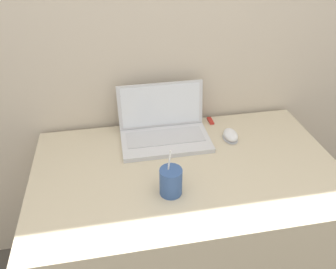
# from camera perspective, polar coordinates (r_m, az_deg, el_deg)

# --- Properties ---
(wall_back) EXTENTS (7.00, 0.04, 2.50)m
(wall_back) POSITION_cam_1_polar(r_m,az_deg,el_deg) (1.41, 0.16, 20.03)
(wall_back) COLOR beige
(wall_back) RESTS_ON ground_plane
(desk) EXTENTS (1.20, 0.70, 0.77)m
(desk) POSITION_cam_1_polar(r_m,az_deg,el_deg) (1.57, 2.83, -16.55)
(desk) COLOR beige
(desk) RESTS_ON ground_plane
(laptop) EXTENTS (0.38, 0.25, 0.22)m
(laptop) POSITION_cam_1_polar(r_m,az_deg,el_deg) (1.42, -0.70, 1.15)
(laptop) COLOR silver
(laptop) RESTS_ON desk
(drink_cup) EXTENTS (0.08, 0.08, 0.18)m
(drink_cup) POSITION_cam_1_polar(r_m,az_deg,el_deg) (1.15, 0.49, -8.12)
(drink_cup) COLOR #33518C
(drink_cup) RESTS_ON desk
(computer_mouse) EXTENTS (0.06, 0.10, 0.04)m
(computer_mouse) POSITION_cam_1_polar(r_m,az_deg,el_deg) (1.46, 10.83, -0.15)
(computer_mouse) COLOR #B2B2B7
(computer_mouse) RESTS_ON desk
(usb_stick) EXTENTS (0.02, 0.06, 0.01)m
(usb_stick) POSITION_cam_1_polar(r_m,az_deg,el_deg) (1.57, 7.40, 2.40)
(usb_stick) COLOR #B2261E
(usb_stick) RESTS_ON desk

